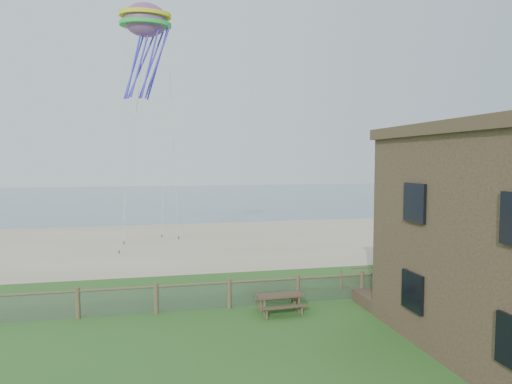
% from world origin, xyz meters
% --- Properties ---
extents(ground, '(160.00, 160.00, 0.00)m').
position_xyz_m(ground, '(0.00, 0.00, 0.00)').
color(ground, '#2B561D').
rests_on(ground, ground).
extents(sand_beach, '(72.00, 20.00, 0.02)m').
position_xyz_m(sand_beach, '(0.00, 22.00, 0.00)').
color(sand_beach, tan).
rests_on(sand_beach, ground).
extents(ocean, '(160.00, 68.00, 0.02)m').
position_xyz_m(ocean, '(0.00, 66.00, 0.00)').
color(ocean, slate).
rests_on(ocean, ground).
extents(chainlink_fence, '(36.20, 0.20, 1.25)m').
position_xyz_m(chainlink_fence, '(0.00, 6.00, 0.55)').
color(chainlink_fence, '#483828').
rests_on(chainlink_fence, ground).
extents(motel_deck, '(15.00, 2.00, 0.50)m').
position_xyz_m(motel_deck, '(13.00, 5.00, 0.25)').
color(motel_deck, '#4F3C2D').
rests_on(motel_deck, ground).
extents(picnic_table, '(1.95, 1.52, 0.80)m').
position_xyz_m(picnic_table, '(1.92, 5.00, 0.40)').
color(picnic_table, '#4F3C2D').
rests_on(picnic_table, ground).
extents(octopus_kite, '(3.63, 3.19, 6.21)m').
position_xyz_m(octopus_kite, '(-3.42, 15.64, 12.86)').
color(octopus_kite, red).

